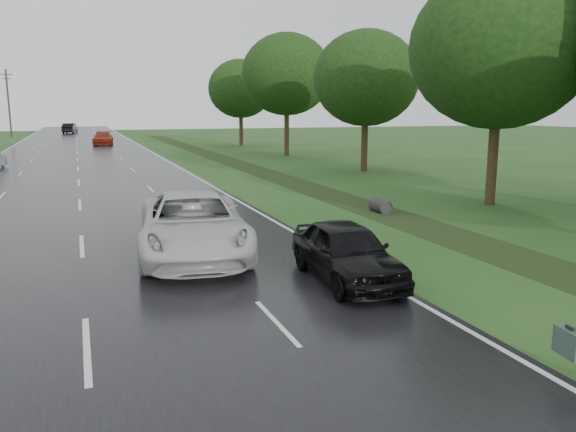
# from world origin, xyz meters

# --- Properties ---
(ground) EXTENTS (220.00, 220.00, 0.00)m
(ground) POSITION_xyz_m (0.00, 0.00, 0.00)
(ground) COLOR #204619
(ground) RESTS_ON ground
(road) EXTENTS (14.00, 180.00, 0.04)m
(road) POSITION_xyz_m (0.00, 45.00, 0.02)
(road) COLOR black
(road) RESTS_ON ground
(edge_stripe_east) EXTENTS (0.12, 180.00, 0.01)m
(edge_stripe_east) POSITION_xyz_m (6.75, 45.00, 0.04)
(edge_stripe_east) COLOR silver
(edge_stripe_east) RESTS_ON road
(center_line) EXTENTS (0.12, 180.00, 0.01)m
(center_line) POSITION_xyz_m (0.00, 45.00, 0.04)
(center_line) COLOR silver
(center_line) RESTS_ON road
(drainage_ditch) EXTENTS (2.20, 120.00, 0.56)m
(drainage_ditch) POSITION_xyz_m (11.50, 18.71, 0.04)
(drainage_ditch) COLOR #1F3113
(drainage_ditch) RESTS_ON ground
(utility_pole_distant) EXTENTS (1.60, 0.26, 10.00)m
(utility_pole_distant) POSITION_xyz_m (-9.20, 85.00, 5.20)
(utility_pole_distant) COLOR #392217
(utility_pole_distant) RESTS_ON ground
(tree_east_b) EXTENTS (7.60, 7.60, 10.11)m
(tree_east_b) POSITION_xyz_m (17.00, 10.00, 6.68)
(tree_east_b) COLOR #392217
(tree_east_b) RESTS_ON ground
(tree_east_c) EXTENTS (7.00, 7.00, 9.29)m
(tree_east_c) POSITION_xyz_m (18.20, 24.00, 6.14)
(tree_east_c) COLOR #392217
(tree_east_c) RESTS_ON ground
(tree_east_d) EXTENTS (8.00, 8.00, 10.76)m
(tree_east_d) POSITION_xyz_m (17.80, 38.00, 7.15)
(tree_east_d) COLOR #392217
(tree_east_d) RESTS_ON ground
(tree_east_f) EXTENTS (7.20, 7.20, 9.62)m
(tree_east_f) POSITION_xyz_m (17.50, 52.00, 6.37)
(tree_east_f) COLOR #392217
(tree_east_f) RESTS_ON ground
(white_pickup) EXTENTS (3.75, 6.69, 1.77)m
(white_pickup) POSITION_xyz_m (3.00, 5.69, 0.92)
(white_pickup) COLOR silver
(white_pickup) RESTS_ON road
(dark_sedan) EXTENTS (1.91, 4.31, 1.44)m
(dark_sedan) POSITION_xyz_m (6.00, 2.00, 0.76)
(dark_sedan) COLOR black
(dark_sedan) RESTS_ON road
(far_car_red) EXTENTS (2.67, 5.46, 1.53)m
(far_car_red) POSITION_xyz_m (2.90, 59.43, 0.80)
(far_car_red) COLOR maroon
(far_car_red) RESTS_ON road
(far_car_dark) EXTENTS (2.64, 5.43, 1.71)m
(far_car_dark) POSITION_xyz_m (-1.00, 94.73, 0.90)
(far_car_dark) COLOR black
(far_car_dark) RESTS_ON road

